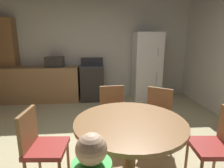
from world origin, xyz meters
TOP-DOWN VIEW (x-y plane):
  - ground_plane at (0.00, 0.00)m, footprint 14.00×14.00m
  - wall_back at (0.00, 2.85)m, footprint 5.50×0.12m
  - kitchen_counter at (-1.45, 2.45)m, footprint 2.01×0.60m
  - pantry_column at (-2.23, 2.63)m, footprint 0.44×0.36m
  - oven_range at (-0.09, 2.46)m, footprint 0.60×0.60m
  - refrigerator at (1.35, 2.40)m, footprint 0.68×0.68m
  - microwave at (-1.04, 2.45)m, footprint 0.44×0.32m
  - dining_table at (0.34, -0.63)m, footprint 1.15×1.15m
  - chair_northeast at (0.89, 0.13)m, footprint 0.56×0.56m
  - chair_east at (1.27, -0.71)m, footprint 0.43×0.43m
  - chair_west at (-0.59, -0.55)m, footprint 0.43×0.43m
  - chair_north at (0.26, 0.30)m, footprint 0.43×0.43m

SIDE VIEW (x-z plane):
  - ground_plane at x=0.00m, z-range 0.00..0.00m
  - kitchen_counter at x=-1.45m, z-range 0.00..0.90m
  - oven_range at x=-0.09m, z-range -0.08..1.02m
  - chair_northeast at x=0.89m, z-range 0.07..0.94m
  - chair_east at x=1.27m, z-range 0.07..0.94m
  - chair_west at x=-0.59m, z-range 0.07..0.94m
  - chair_north at x=0.26m, z-range 0.07..0.94m
  - dining_table at x=0.34m, z-range 0.22..0.98m
  - refrigerator at x=1.35m, z-range 0.00..1.76m
  - microwave at x=-1.04m, z-range 0.90..1.16m
  - pantry_column at x=-2.23m, z-range 0.00..2.10m
  - wall_back at x=0.00m, z-range 0.00..2.70m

